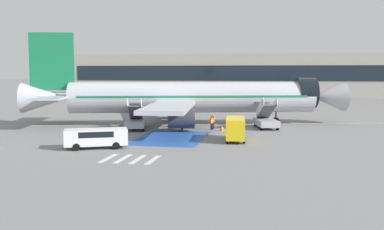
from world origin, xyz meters
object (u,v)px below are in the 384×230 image
boarding_stairs_forward (266,120)px  service_van_1 (235,127)px  airliner (187,97)px  service_van_0 (96,136)px  ground_crew_1 (182,122)px  traffic_cone_0 (207,134)px  boarding_stairs_aft (136,121)px  ground_crew_0 (212,122)px  ground_crew_3 (189,119)px  ground_crew_2 (213,120)px  fuel_tanker (182,98)px  terminal_building (287,75)px  traffic_cone_1 (222,128)px

boarding_stairs_forward → service_van_1: bearing=-118.9°
airliner → service_van_0: 19.57m
airliner → ground_crew_1: (0.70, -6.71, -2.38)m
service_van_0 → traffic_cone_0: (8.47, 9.01, -0.82)m
boarding_stairs_aft → ground_crew_0: 8.82m
boarding_stairs_forward → ground_crew_1: 10.29m
ground_crew_3 → ground_crew_2: bearing=92.9°
ground_crew_2 → airliner: bearing=-34.6°
fuel_tanker → service_van_1: size_ratio=2.12×
ground_crew_1 → ground_crew_2: 4.22m
airliner → traffic_cone_0: bearing=8.3°
terminal_building → boarding_stairs_aft: bearing=-104.3°
airliner → traffic_cone_0: 11.17m
service_van_0 → ground_crew_0: (8.21, 14.10, -0.14)m
boarding_stairs_forward → traffic_cone_1: (-4.84, -3.28, -0.67)m
terminal_building → traffic_cone_1: bearing=-96.9°
traffic_cone_0 → fuel_tanker: bearing=105.9°
traffic_cone_0 → terminal_building: bearing=82.8°
boarding_stairs_aft → ground_crew_2: boarding_stairs_aft is taller
ground_crew_2 → traffic_cone_1: (1.29, -1.58, -0.74)m
airliner → ground_crew_1: size_ratio=22.37×
fuel_tanker → ground_crew_0: 30.95m
terminal_building → traffic_cone_0: bearing=-97.2°
airliner → boarding_stairs_aft: (-4.96, -5.86, -2.47)m
ground_crew_2 → traffic_cone_0: (0.27, -6.06, -0.80)m
ground_crew_3 → traffic_cone_1: 4.67m
service_van_1 → ground_crew_2: size_ratio=2.82×
service_van_1 → terminal_building: terminal_building is taller
fuel_tanker → ground_crew_0: fuel_tanker is taller
boarding_stairs_aft → terminal_building: terminal_building is taller
boarding_stairs_aft → ground_crew_2: bearing=-1.0°
traffic_cone_0 → boarding_stairs_forward: bearing=52.9°
boarding_stairs_forward → fuel_tanker: size_ratio=0.52×
service_van_0 → ground_crew_1: size_ratio=3.15×
ground_crew_1 → ground_crew_3: (0.22, 3.24, 0.02)m
ground_crew_3 → terminal_building: 73.15m
boarding_stairs_aft → ground_crew_1: 5.73m
airliner → ground_crew_2: (3.79, -3.85, -2.40)m
ground_crew_1 → traffic_cone_0: bearing=-106.3°
ground_crew_0 → ground_crew_3: bearing=98.3°
ground_crew_2 → traffic_cone_0: ground_crew_2 is taller
ground_crew_3 → traffic_cone_0: bearing=36.4°
fuel_tanker → terminal_building: bearing=-28.9°
ground_crew_0 → traffic_cone_1: bearing=-82.0°
ground_crew_0 → traffic_cone_0: bearing=-143.7°
boarding_stairs_aft → traffic_cone_1: size_ratio=9.37×
airliner → ground_crew_0: bearing=24.3°
boarding_stairs_aft → ground_crew_3: 6.35m
boarding_stairs_forward → ground_crew_2: boarding_stairs_forward is taller
ground_crew_0 → ground_crew_1: ground_crew_1 is taller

